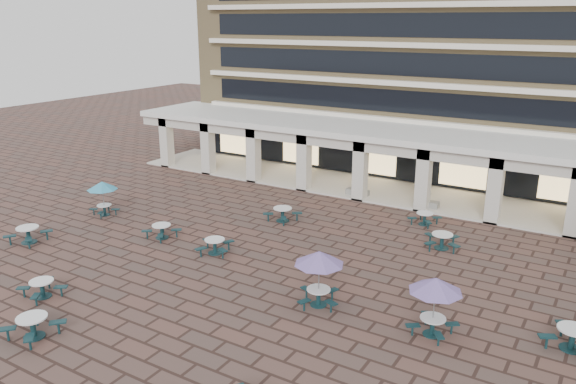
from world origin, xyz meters
name	(u,v)px	position (x,y,z in m)	size (l,w,h in m)	color
ground	(289,277)	(0.00, 0.00, 0.00)	(120.00, 120.00, 0.00)	brown
apartment_building	(462,3)	(0.00, 25.47, 12.60)	(40.00, 15.50, 25.20)	tan
retail_arcade	(405,152)	(0.00, 14.80, 3.00)	(42.00, 6.60, 4.40)	white
picnic_table_0	(28,233)	(-14.00, -3.63, 0.52)	(2.19, 2.19, 0.87)	#123438
picnic_table_1	(33,325)	(-5.48, -9.34, 0.51)	(1.95, 1.95, 0.85)	#123438
picnic_table_4	(102,187)	(-14.00, 1.50, 1.78)	(1.82, 1.82, 2.10)	#123438
picnic_table_5	(42,287)	(-7.99, -7.13, 0.45)	(1.88, 1.88, 0.75)	#123438
picnic_table_6	(319,260)	(2.42, -1.64, 2.04)	(2.08, 2.08, 2.40)	#123438
picnic_table_7	(573,337)	(11.74, 0.23, 0.51)	(2.23, 2.23, 0.85)	#123438
picnic_table_8	(162,230)	(-8.41, 0.54, 0.45)	(1.85, 1.85, 0.76)	#123438
picnic_table_9	(215,245)	(-4.64, 0.39, 0.46)	(2.09, 2.09, 0.77)	#123438
picnic_table_10	(442,240)	(5.00, 7.01, 0.48)	(2.13, 2.13, 0.81)	#123438
picnic_table_11	(436,287)	(7.16, -1.43, 1.98)	(2.02, 2.02, 2.33)	#123438
picnic_table_12	(283,213)	(-4.23, 6.23, 0.49)	(2.04, 2.04, 0.82)	#123438
picnic_table_13	(425,217)	(3.09, 10.00, 0.43)	(1.80, 1.80, 0.72)	#123438
planter_left	(358,190)	(-2.47, 12.90, 0.45)	(1.50, 0.70, 1.19)	gray
planter_right	(427,201)	(2.28, 12.90, 0.46)	(1.50, 0.60, 1.20)	gray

